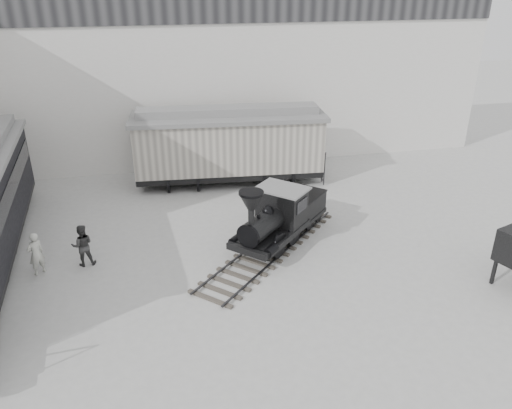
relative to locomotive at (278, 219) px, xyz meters
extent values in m
plane|color=#9E9E9B|center=(-1.55, -3.93, -1.13)|extent=(90.00, 90.00, 0.00)
cube|color=silver|center=(-1.55, 11.07, 4.37)|extent=(34.00, 2.40, 11.00)
cube|color=#3B3631|center=(-0.48, -0.49, -1.06)|extent=(7.44, 7.51, 0.15)
cube|color=#2D2D30|center=(-0.97, -0.01, -1.01)|extent=(6.15, 6.23, 0.06)
cube|color=#2D2D30|center=(0.00, -0.97, -1.01)|extent=(6.15, 6.23, 0.06)
cylinder|color=black|center=(-1.34, -0.31, -0.46)|extent=(0.81, 0.82, 1.04)
cylinder|color=black|center=(-0.29, -1.34, -0.46)|extent=(0.81, 0.82, 1.04)
cylinder|color=black|center=(-0.48, 0.56, -0.46)|extent=(0.81, 0.82, 1.04)
cylinder|color=black|center=(0.57, -0.47, -0.46)|extent=(0.81, 0.82, 1.04)
cube|color=black|center=(-0.38, -0.39, -0.35)|extent=(3.73, 3.74, 0.26)
cylinder|color=black|center=(-0.85, -0.86, 0.25)|extent=(2.20, 2.21, 0.94)
cylinder|color=black|center=(-1.44, -1.46, 0.99)|extent=(0.35, 0.35, 0.57)
cone|color=black|center=(-1.44, -1.46, 1.60)|extent=(1.28, 1.28, 0.66)
sphere|color=black|center=(-0.58, -0.59, 0.71)|extent=(0.49, 0.49, 0.49)
cube|color=black|center=(0.21, 0.22, 0.51)|extent=(2.20, 2.20, 1.46)
cube|color=slate|center=(0.21, 0.22, 1.28)|extent=(2.47, 2.47, 0.08)
cube|color=black|center=(1.41, 1.43, -0.01)|extent=(2.53, 2.54, 0.85)
cylinder|color=black|center=(-3.28, 7.53, -0.70)|extent=(2.25, 1.06, 0.87)
cylinder|color=black|center=(1.72, 7.09, -0.70)|extent=(2.25, 1.06, 0.87)
cube|color=black|center=(-0.78, 7.31, -0.48)|extent=(10.03, 3.58, 0.33)
cube|color=gray|center=(-0.78, 7.31, 1.05)|extent=(10.03, 3.69, 2.73)
cube|color=slate|center=(-0.78, 7.31, 2.52)|extent=(10.39, 4.04, 0.22)
cube|color=slate|center=(-0.78, 7.31, 2.83)|extent=(9.47, 2.13, 0.39)
cube|color=black|center=(-10.36, 1.16, 1.61)|extent=(0.87, 12.06, 0.81)
imported|color=beige|center=(-9.48, -0.27, -0.26)|extent=(0.75, 0.72, 1.73)
imported|color=#323232|center=(-7.83, 0.03, -0.27)|extent=(0.89, 0.72, 1.72)
cube|color=black|center=(6.96, -4.67, -0.61)|extent=(0.14, 0.14, 1.04)
camera|label=1|loc=(-4.96, -17.89, 9.30)|focal=35.00mm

